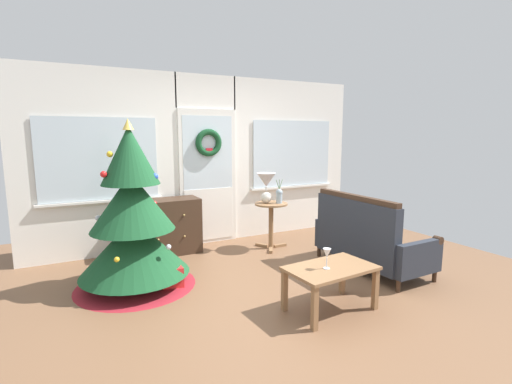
{
  "coord_description": "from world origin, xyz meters",
  "views": [
    {
      "loc": [
        -1.96,
        -3.32,
        1.68
      ],
      "look_at": [
        0.05,
        0.55,
        1.0
      ],
      "focal_mm": 26.14,
      "sensor_mm": 36.0,
      "label": 1
    }
  ],
  "objects_px": {
    "flower_vase": "(279,195)",
    "wine_glass": "(327,254)",
    "christmas_tree": "(133,225)",
    "dresser_cabinet": "(167,227)",
    "table_lamp": "(266,184)",
    "settee_sofa": "(366,240)",
    "gift_box": "(171,277)",
    "side_table": "(271,216)",
    "coffee_table": "(331,273)"
  },
  "relations": [
    {
      "from": "flower_vase",
      "to": "wine_glass",
      "type": "relative_size",
      "value": 1.79
    },
    {
      "from": "christmas_tree",
      "to": "dresser_cabinet",
      "type": "distance_m",
      "value": 1.18
    },
    {
      "from": "table_lamp",
      "to": "settee_sofa",
      "type": "bearing_deg",
      "value": -63.08
    },
    {
      "from": "dresser_cabinet",
      "to": "gift_box",
      "type": "relative_size",
      "value": 3.82
    },
    {
      "from": "dresser_cabinet",
      "to": "settee_sofa",
      "type": "relative_size",
      "value": 0.61
    },
    {
      "from": "dresser_cabinet",
      "to": "flower_vase",
      "type": "xyz_separation_m",
      "value": [
        1.51,
        -0.53,
        0.41
      ]
    },
    {
      "from": "christmas_tree",
      "to": "side_table",
      "type": "distance_m",
      "value": 2.09
    },
    {
      "from": "christmas_tree",
      "to": "wine_glass",
      "type": "height_order",
      "value": "christmas_tree"
    },
    {
      "from": "dresser_cabinet",
      "to": "wine_glass",
      "type": "distance_m",
      "value": 2.61
    },
    {
      "from": "dresser_cabinet",
      "to": "christmas_tree",
      "type": "bearing_deg",
      "value": -122.03
    },
    {
      "from": "dresser_cabinet",
      "to": "flower_vase",
      "type": "relative_size",
      "value": 2.59
    },
    {
      "from": "wine_glass",
      "to": "gift_box",
      "type": "height_order",
      "value": "wine_glass"
    },
    {
      "from": "christmas_tree",
      "to": "table_lamp",
      "type": "relative_size",
      "value": 4.19
    },
    {
      "from": "side_table",
      "to": "coffee_table",
      "type": "relative_size",
      "value": 0.78
    },
    {
      "from": "side_table",
      "to": "christmas_tree",
      "type": "bearing_deg",
      "value": -166.18
    },
    {
      "from": "christmas_tree",
      "to": "settee_sofa",
      "type": "bearing_deg",
      "value": -16.85
    },
    {
      "from": "settee_sofa",
      "to": "gift_box",
      "type": "xyz_separation_m",
      "value": [
        -2.31,
        0.56,
        -0.26
      ]
    },
    {
      "from": "coffee_table",
      "to": "wine_glass",
      "type": "xyz_separation_m",
      "value": [
        -0.07,
        -0.02,
        0.21
      ]
    },
    {
      "from": "flower_vase",
      "to": "wine_glass",
      "type": "height_order",
      "value": "flower_vase"
    },
    {
      "from": "settee_sofa",
      "to": "table_lamp",
      "type": "xyz_separation_m",
      "value": [
        -0.68,
        1.34,
        0.59
      ]
    },
    {
      "from": "dresser_cabinet",
      "to": "wine_glass",
      "type": "height_order",
      "value": "dresser_cabinet"
    },
    {
      "from": "wine_glass",
      "to": "gift_box",
      "type": "distance_m",
      "value": 1.76
    },
    {
      "from": "dresser_cabinet",
      "to": "coffee_table",
      "type": "distance_m",
      "value": 2.61
    },
    {
      "from": "coffee_table",
      "to": "wine_glass",
      "type": "height_order",
      "value": "wine_glass"
    },
    {
      "from": "christmas_tree",
      "to": "gift_box",
      "type": "distance_m",
      "value": 0.71
    },
    {
      "from": "wine_glass",
      "to": "gift_box",
      "type": "xyz_separation_m",
      "value": [
        -1.15,
        1.25,
        -0.46
      ]
    },
    {
      "from": "settee_sofa",
      "to": "wine_glass",
      "type": "distance_m",
      "value": 1.35
    },
    {
      "from": "wine_glass",
      "to": "side_table",
      "type": "bearing_deg",
      "value": 74.95
    },
    {
      "from": "settee_sofa",
      "to": "wine_glass",
      "type": "xyz_separation_m",
      "value": [
        -1.15,
        -0.68,
        0.2
      ]
    },
    {
      "from": "wine_glass",
      "to": "flower_vase",
      "type": "bearing_deg",
      "value": 71.77
    },
    {
      "from": "coffee_table",
      "to": "flower_vase",
      "type": "bearing_deg",
      "value": 73.44
    },
    {
      "from": "christmas_tree",
      "to": "coffee_table",
      "type": "distance_m",
      "value": 2.16
    },
    {
      "from": "coffee_table",
      "to": "gift_box",
      "type": "relative_size",
      "value": 3.7
    },
    {
      "from": "christmas_tree",
      "to": "wine_glass",
      "type": "distance_m",
      "value": 2.1
    },
    {
      "from": "side_table",
      "to": "gift_box",
      "type": "bearing_deg",
      "value": -156.51
    },
    {
      "from": "christmas_tree",
      "to": "coffee_table",
      "type": "relative_size",
      "value": 2.1
    },
    {
      "from": "christmas_tree",
      "to": "side_table",
      "type": "height_order",
      "value": "christmas_tree"
    },
    {
      "from": "dresser_cabinet",
      "to": "side_table",
      "type": "bearing_deg",
      "value": -18.49
    },
    {
      "from": "christmas_tree",
      "to": "coffee_table",
      "type": "height_order",
      "value": "christmas_tree"
    },
    {
      "from": "settee_sofa",
      "to": "coffee_table",
      "type": "xyz_separation_m",
      "value": [
        -1.08,
        -0.66,
        -0.01
      ]
    },
    {
      "from": "christmas_tree",
      "to": "flower_vase",
      "type": "height_order",
      "value": "christmas_tree"
    },
    {
      "from": "table_lamp",
      "to": "wine_glass",
      "type": "height_order",
      "value": "table_lamp"
    },
    {
      "from": "christmas_tree",
      "to": "gift_box",
      "type": "height_order",
      "value": "christmas_tree"
    },
    {
      "from": "gift_box",
      "to": "dresser_cabinet",
      "type": "bearing_deg",
      "value": 77.27
    },
    {
      "from": "flower_vase",
      "to": "coffee_table",
      "type": "distance_m",
      "value": 2.03
    },
    {
      "from": "coffee_table",
      "to": "christmas_tree",
      "type": "bearing_deg",
      "value": 136.83
    },
    {
      "from": "settee_sofa",
      "to": "flower_vase",
      "type": "height_order",
      "value": "flower_vase"
    },
    {
      "from": "dresser_cabinet",
      "to": "settee_sofa",
      "type": "distance_m",
      "value": 2.7
    },
    {
      "from": "christmas_tree",
      "to": "flower_vase",
      "type": "xyz_separation_m",
      "value": [
        2.12,
        0.44,
        0.11
      ]
    },
    {
      "from": "coffee_table",
      "to": "wine_glass",
      "type": "bearing_deg",
      "value": -162.89
    }
  ]
}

